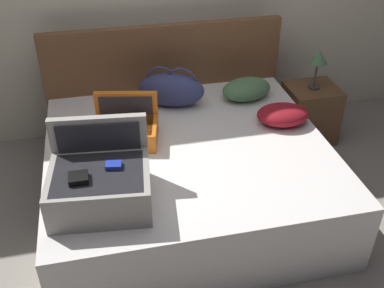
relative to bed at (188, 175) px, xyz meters
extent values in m
plane|color=gray|center=(0.00, -0.40, -0.27)|extent=(12.00, 12.00, 0.00)
cube|color=silver|center=(0.00, 0.00, 0.00)|extent=(1.98, 1.82, 0.53)
cube|color=brown|center=(0.00, 0.95, 0.27)|extent=(2.02, 0.08, 1.08)
cube|color=gray|center=(-0.63, -0.51, 0.38)|extent=(0.63, 0.52, 0.24)
cube|color=#28282D|center=(-0.63, -0.51, 0.42)|extent=(0.55, 0.45, 0.17)
cube|color=black|center=(-0.73, -0.55, 0.52)|extent=(0.11, 0.10, 0.04)
cube|color=#1E33A5|center=(-0.54, -0.47, 0.51)|extent=(0.10, 0.08, 0.03)
cube|color=gray|center=(-0.60, -0.26, 0.49)|extent=(0.58, 0.11, 0.46)
cube|color=#28282D|center=(-0.60, -0.28, 0.49)|extent=(0.49, 0.06, 0.39)
cube|color=#D16619|center=(-0.43, 0.14, 0.34)|extent=(0.51, 0.39, 0.14)
cube|color=#28282D|center=(-0.43, 0.14, 0.36)|extent=(0.44, 0.35, 0.10)
cube|color=#B21E19|center=(-0.51, 0.12, 0.43)|extent=(0.16, 0.09, 0.05)
cube|color=#B21E19|center=(-0.35, 0.15, 0.43)|extent=(0.12, 0.14, 0.05)
cube|color=#D16619|center=(-0.39, 0.31, 0.42)|extent=(0.45, 0.14, 0.31)
cube|color=#28282D|center=(-0.39, 0.28, 0.42)|extent=(0.38, 0.09, 0.26)
ellipsoid|color=navy|center=(-0.01, 0.60, 0.40)|extent=(0.58, 0.41, 0.28)
torus|color=navy|center=(-0.08, 0.62, 0.48)|extent=(0.24, 0.10, 0.25)
torus|color=navy|center=(0.07, 0.57, 0.48)|extent=(0.24, 0.10, 0.25)
ellipsoid|color=maroon|center=(0.76, 0.14, 0.34)|extent=(0.42, 0.33, 0.15)
ellipsoid|color=#4C724C|center=(0.62, 0.58, 0.35)|extent=(0.47, 0.35, 0.17)
cube|color=brown|center=(1.27, 0.66, -0.01)|extent=(0.44, 0.40, 0.52)
cylinder|color=#3F3833|center=(1.27, 0.66, 0.26)|extent=(0.10, 0.10, 0.01)
cylinder|color=#4C443D|center=(1.27, 0.66, 0.38)|extent=(0.02, 0.02, 0.22)
cone|color=#4C724C|center=(1.27, 0.66, 0.54)|extent=(0.15, 0.15, 0.11)
camera|label=1|loc=(-0.55, -2.63, 2.09)|focal=42.81mm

